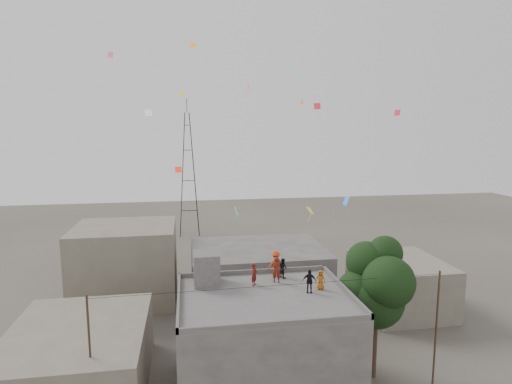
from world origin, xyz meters
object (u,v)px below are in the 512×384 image
(tree, at_px, (378,285))
(person_red_adult, at_px, (276,269))
(stair_head_box, at_px, (207,268))
(person_dark_adult, at_px, (309,281))
(transmission_tower, at_px, (188,174))

(tree, height_order, person_red_adult, tree)
(stair_head_box, xyz_separation_m, person_dark_adult, (5.96, -2.49, -0.29))
(transmission_tower, bearing_deg, person_red_adult, -82.19)
(transmission_tower, bearing_deg, stair_head_box, -88.77)
(tree, height_order, transmission_tower, transmission_tower)
(tree, relative_size, person_red_adult, 5.47)
(person_red_adult, bearing_deg, tree, -177.31)
(person_red_adult, relative_size, person_dark_adult, 1.17)
(person_red_adult, xyz_separation_m, person_dark_adult, (1.57, -2.03, -0.12))
(tree, relative_size, transmission_tower, 0.45)
(transmission_tower, height_order, person_red_adult, transmission_tower)
(stair_head_box, bearing_deg, person_dark_adult, -22.64)
(stair_head_box, bearing_deg, person_red_adult, -5.87)
(transmission_tower, distance_m, person_dark_adult, 40.52)
(tree, xyz_separation_m, person_red_adult, (-6.18, 1.55, 0.83))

